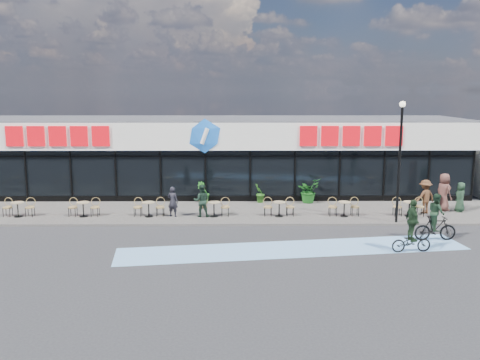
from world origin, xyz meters
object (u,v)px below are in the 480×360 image
object	(u,v)px
potted_plant_mid	(260,193)
cyclist_b	(436,221)
potted_plant_left	(203,192)
pedestrian_c	(425,197)
patron_right	(202,201)
pedestrian_b	(444,192)
patron_left	(173,202)
cyclist_a	(412,232)
potted_plant_right	(308,190)
lamp_post	(400,152)
pedestrian_a	(460,197)

from	to	relation	value
potted_plant_mid	cyclist_b	distance (m)	9.91
potted_plant_left	pedestrian_c	size ratio (longest dim) A/B	0.69
patron_right	potted_plant_mid	bearing A→B (deg)	-135.70
pedestrian_b	cyclist_b	size ratio (longest dim) A/B	0.96
pedestrian_b	patron_left	bearing A→B (deg)	75.90
cyclist_a	potted_plant_right	bearing A→B (deg)	108.50
cyclist_a	lamp_post	bearing A→B (deg)	80.11
cyclist_a	cyclist_b	bearing A→B (deg)	45.17
patron_right	cyclist_a	bearing A→B (deg)	146.13
lamp_post	patron_left	size ratio (longest dim) A/B	3.76
pedestrian_a	pedestrian_c	bearing A→B (deg)	-74.11
pedestrian_a	cyclist_b	distance (m)	5.68
pedestrian_c	cyclist_a	distance (m)	6.56
patron_left	pedestrian_a	distance (m)	14.65
pedestrian_b	cyclist_a	xyz separation A→B (m)	(-3.89, -6.58, -0.25)
potted_plant_mid	lamp_post	bearing A→B (deg)	-34.09
potted_plant_left	cyclist_b	xyz separation A→B (m)	(10.20, -6.89, 0.15)
lamp_post	patron_right	bearing A→B (deg)	173.05
patron_left	pedestrian_a	bearing A→B (deg)	-156.95
cyclist_a	potted_plant_mid	bearing A→B (deg)	123.26
potted_plant_mid	pedestrian_b	bearing A→B (deg)	-11.33
pedestrian_a	cyclist_b	bearing A→B (deg)	-26.95
cyclist_a	patron_left	bearing A→B (deg)	151.69
potted_plant_left	potted_plant_mid	distance (m)	3.11
patron_right	cyclist_b	size ratio (longest dim) A/B	0.80
cyclist_b	potted_plant_left	bearing A→B (deg)	145.96
patron_left	cyclist_a	bearing A→B (deg)	171.09
potted_plant_right	pedestrian_b	size ratio (longest dim) A/B	0.70
potted_plant_mid	patron_left	bearing A→B (deg)	-145.01
potted_plant_right	patron_right	distance (m)	6.52
pedestrian_c	cyclist_a	size ratio (longest dim) A/B	0.82
potted_plant_right	cyclist_b	size ratio (longest dim) A/B	0.67
patron_right	pedestrian_b	size ratio (longest dim) A/B	0.83
potted_plant_mid	pedestrian_b	distance (m)	9.64
potted_plant_left	cyclist_b	size ratio (longest dim) A/B	0.58
lamp_post	pedestrian_a	bearing A→B (deg)	28.12
pedestrian_a	cyclist_b	size ratio (longest dim) A/B	0.76
lamp_post	pedestrian_b	xyz separation A→B (m)	(3.16, 2.36, -2.36)
patron_left	potted_plant_right	bearing A→B (deg)	-136.96
potted_plant_mid	pedestrian_a	bearing A→B (deg)	-11.97
cyclist_b	pedestrian_b	bearing A→B (deg)	64.93
potted_plant_right	pedestrian_c	bearing A→B (deg)	-24.45
potted_plant_right	patron_left	xyz separation A→B (m)	(-7.13, -3.12, 0.07)
lamp_post	potted_plant_right	size ratio (longest dim) A/B	4.16
potted_plant_left	potted_plant_right	xyz separation A→B (m)	(5.82, 0.06, 0.09)
lamp_post	cyclist_b	bearing A→B (deg)	-73.20
potted_plant_right	lamp_post	bearing A→B (deg)	-50.14
pedestrian_a	cyclist_a	size ratio (longest dim) A/B	0.73
pedestrian_a	cyclist_a	bearing A→B (deg)	-30.17
potted_plant_right	pedestrian_b	distance (m)	7.01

